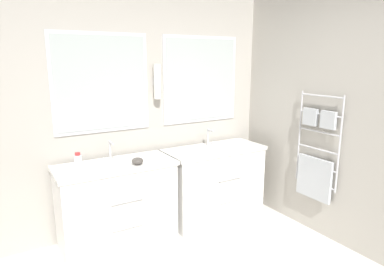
{
  "coord_description": "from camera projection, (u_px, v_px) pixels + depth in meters",
  "views": [
    {
      "loc": [
        -1.31,
        -1.38,
        1.87
      ],
      "look_at": [
        0.39,
        1.46,
        1.11
      ],
      "focal_mm": 32.0,
      "sensor_mm": 36.0,
      "label": 1
    }
  ],
  "objects": [
    {
      "name": "vanity_left",
      "position": [
        118.0,
        205.0,
        3.43
      ],
      "size": [
        1.16,
        0.58,
        0.86
      ],
      "color": "white",
      "rests_on": "ground_plane"
    },
    {
      "name": "amenity_bowl",
      "position": [
        137.0,
        161.0,
        3.33
      ],
      "size": [
        0.11,
        0.11,
        0.07
      ],
      "color": "#4C4742",
      "rests_on": "vanity_left"
    },
    {
      "name": "toiletry_bottle",
      "position": [
        78.0,
        163.0,
        3.09
      ],
      "size": [
        0.07,
        0.07,
        0.19
      ],
      "color": "silver",
      "rests_on": "vanity_left"
    },
    {
      "name": "vanity_right",
      "position": [
        215.0,
        184.0,
        4.03
      ],
      "size": [
        1.16,
        0.58,
        0.86
      ],
      "color": "white",
      "rests_on": "ground_plane"
    },
    {
      "name": "faucet_left",
      "position": [
        111.0,
        151.0,
        3.45
      ],
      "size": [
        0.17,
        0.13,
        0.2
      ],
      "color": "silver",
      "rests_on": "vanity_left"
    },
    {
      "name": "wall_right",
      "position": [
        324.0,
        116.0,
        3.56
      ],
      "size": [
        0.13,
        4.13,
        2.6
      ],
      "color": "#B2ADA3",
      "rests_on": "ground_plane"
    },
    {
      "name": "wall_back",
      "position": [
        131.0,
        111.0,
        3.7
      ],
      "size": [
        4.91,
        0.16,
        2.6
      ],
      "color": "#B2ADA3",
      "rests_on": "ground_plane"
    },
    {
      "name": "faucet_right",
      "position": [
        209.0,
        137.0,
        4.04
      ],
      "size": [
        0.17,
        0.13,
        0.2
      ],
      "color": "silver",
      "rests_on": "vanity_right"
    }
  ]
}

